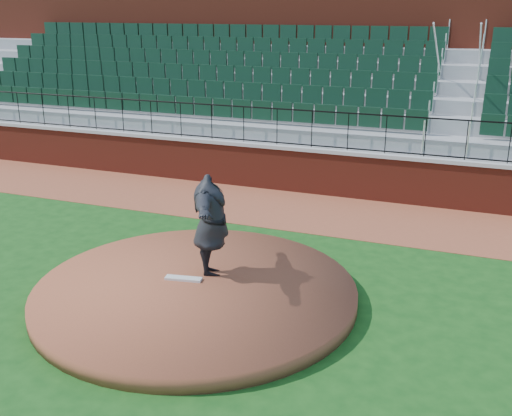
% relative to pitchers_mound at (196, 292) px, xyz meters
% --- Properties ---
extents(ground, '(90.00, 90.00, 0.00)m').
position_rel_pitchers_mound_xyz_m(ground, '(0.56, 0.04, -0.12)').
color(ground, '#134414').
rests_on(ground, ground).
extents(warning_track, '(34.00, 3.20, 0.01)m').
position_rel_pitchers_mound_xyz_m(warning_track, '(0.56, 5.44, -0.12)').
color(warning_track, brown).
rests_on(warning_track, ground).
extents(field_wall, '(34.00, 0.35, 1.20)m').
position_rel_pitchers_mound_xyz_m(field_wall, '(0.56, 7.04, 0.47)').
color(field_wall, maroon).
rests_on(field_wall, ground).
extents(wall_cap, '(34.00, 0.45, 0.10)m').
position_rel_pitchers_mound_xyz_m(wall_cap, '(0.56, 7.04, 1.12)').
color(wall_cap, '#B7B7B7').
rests_on(wall_cap, field_wall).
extents(wall_railing, '(34.00, 0.05, 1.00)m').
position_rel_pitchers_mound_xyz_m(wall_railing, '(0.56, 7.04, 1.67)').
color(wall_railing, black).
rests_on(wall_railing, wall_cap).
extents(seating_stands, '(34.00, 5.10, 4.60)m').
position_rel_pitchers_mound_xyz_m(seating_stands, '(0.56, 9.77, 2.18)').
color(seating_stands, gray).
rests_on(seating_stands, ground).
extents(concourse_wall, '(34.00, 0.50, 5.50)m').
position_rel_pitchers_mound_xyz_m(concourse_wall, '(0.56, 12.57, 2.62)').
color(concourse_wall, maroon).
rests_on(concourse_wall, ground).
extents(pitchers_mound, '(5.75, 5.75, 0.25)m').
position_rel_pitchers_mound_xyz_m(pitchers_mound, '(0.00, 0.00, 0.00)').
color(pitchers_mound, brown).
rests_on(pitchers_mound, ground).
extents(pitching_rubber, '(0.69, 0.29, 0.04)m').
position_rel_pitchers_mound_xyz_m(pitching_rubber, '(-0.32, 0.14, 0.15)').
color(pitching_rubber, silver).
rests_on(pitching_rubber, pitchers_mound).
extents(pitcher, '(1.59, 2.41, 1.92)m').
position_rel_pitchers_mound_xyz_m(pitcher, '(0.05, 0.58, 1.09)').
color(pitcher, black).
rests_on(pitcher, pitchers_mound).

